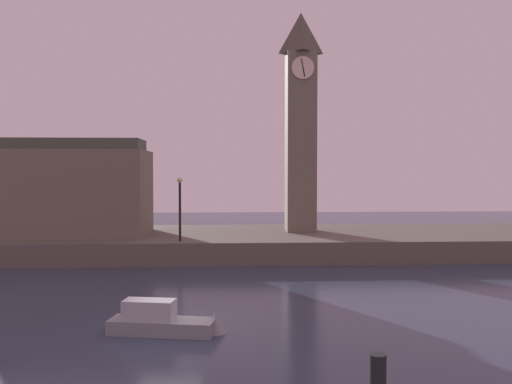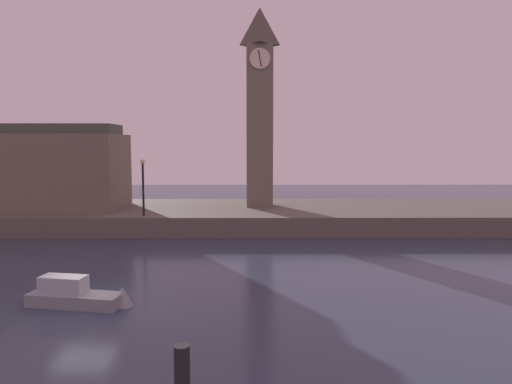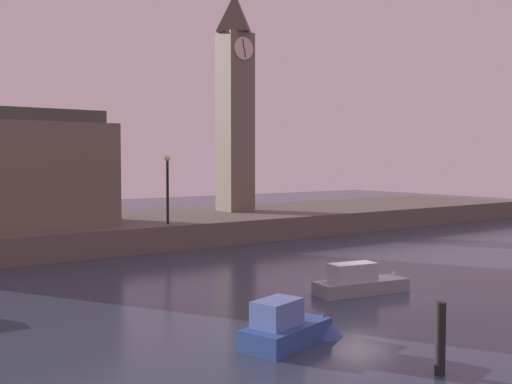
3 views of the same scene
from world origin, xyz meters
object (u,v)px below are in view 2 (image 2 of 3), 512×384
parliament_hall (41,168)px  boat_cruiser_grey (84,296)px  clock_tower (260,105)px  streetlamp (143,181)px

parliament_hall → boat_cruiser_grey: bearing=-62.7°
clock_tower → parliament_hall: bearing=-175.2°
clock_tower → streetlamp: clock_tower is taller
streetlamp → boat_cruiser_grey: size_ratio=0.89×
streetlamp → boat_cruiser_grey: streetlamp is taller
streetlamp → boat_cruiser_grey: 16.04m
clock_tower → streetlamp: 11.80m
boat_cruiser_grey → clock_tower: bearing=70.1°
parliament_hall → streetlamp: bearing=-23.7°
clock_tower → boat_cruiser_grey: 24.39m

